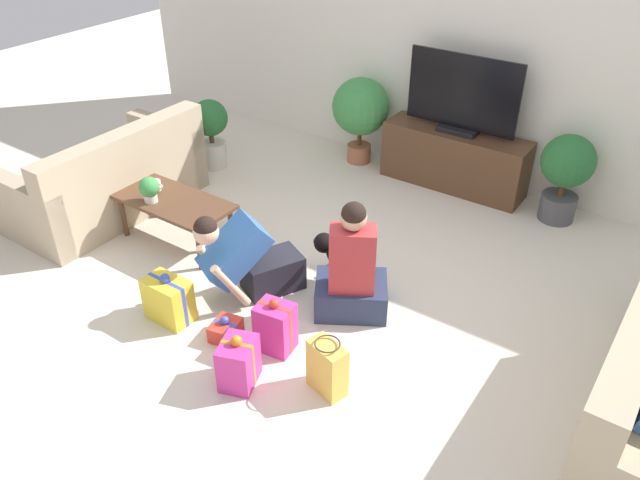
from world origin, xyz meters
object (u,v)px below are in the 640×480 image
Objects in this scene: potted_plant_corner_left at (211,129)px; gift_bag_a at (327,368)px; coffee_table at (174,205)px; tabletop_plant at (149,188)px; tv at (462,98)px; person_sitting at (352,274)px; dog at (338,255)px; gift_box_d at (226,330)px; gift_box_c at (239,363)px; mug at (157,185)px; sofa_left at (108,181)px; potted_plant_back_right at (566,170)px; gift_box_b at (275,327)px; gift_box_a at (168,300)px; potted_plant_back_left at (361,109)px; person_kneeling at (247,259)px; tv_console at (454,159)px.

gift_bag_a is (2.78, -1.96, -0.23)m from potted_plant_corner_left.
coffee_table is 4.58× the size of tabletop_plant.
person_sitting is at bearing -84.38° from tv.
dog is 2.22× the size of gift_box_d.
person_sitting is 2.39× the size of gift_bag_a.
gift_bag_a is (0.50, 0.27, 0.02)m from gift_box_c.
person_sitting is at bearing 0.29° from mug.
sofa_left is 2.63m from person_sitting.
potted_plant_back_right reaches higher than tabletop_plant.
tv is (1.51, 2.29, 0.55)m from coffee_table.
sofa_left is at bearing 160.50° from gift_box_d.
gift_box_b is 0.39m from gift_box_d.
person_sitting is at bearing 53.18° from gift_box_d.
tabletop_plant is (0.78, -0.16, 0.23)m from sofa_left.
coffee_table reaches higher than gift_box_c.
gift_box_a is (-1.87, -3.00, -0.32)m from potted_plant_back_right.
tv is at bearing 52.09° from mug.
dog is at bearing 15.22° from tabletop_plant.
potted_plant_corner_left is (-3.32, -0.97, -0.08)m from potted_plant_back_right.
mug is at bearing 139.14° from gift_box_a.
potted_plant_back_left is 2.30× the size of gift_box_a.
person_kneeling is (-1.57, -2.46, -0.16)m from potted_plant_back_right.
gift_box_d is (-0.34, -2.98, -0.22)m from tv_console.
dog is 1.38× the size of gift_box_a.
gift_box_d is at bearing 143.43° from gift_box_c.
sofa_left is 1.80m from gift_box_a.
tabletop_plant reaches higher than coffee_table.
person_kneeling reaches higher than coffee_table.
tv is 1.33× the size of potted_plant_back_right.
gift_box_a is 0.85m from gift_box_c.
sofa_left reaches higher than dog.
gift_bag_a is at bearing 28.12° from gift_box_c.
gift_box_b is at bearing -69.10° from potted_plant_back_left.
person_sitting is 1.05m from gift_box_c.
tv_console is at bearing 177.30° from potted_plant_back_right.
gift_box_b reaches higher than coffee_table.
coffee_table is at bearing -71.15° from dog.
tv is at bearing 90.38° from gift_box_c.
sofa_left is 1.91× the size of potted_plant_back_left.
dog is at bearing 8.77° from mug.
potted_plant_corner_left reaches higher than tabletop_plant.
person_kneeling is at bearing 146.66° from gift_box_b.
person_kneeling is at bearing 81.95° from sofa_left.
gift_box_c is at bearing -88.81° from gift_box_b.
gift_box_b is at bearing 166.51° from gift_bag_a.
potted_plant_back_left is at bearing 72.61° from mug.
mug reaches higher than gift_box_c.
tv_console is at bearing 55.85° from tabletop_plant.
mug is at bearing -74.31° from dog.
gift_bag_a reaches higher than dog.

